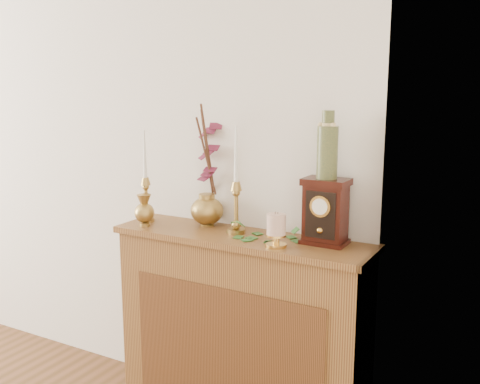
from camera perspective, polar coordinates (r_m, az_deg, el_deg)
The scene contains 10 objects.
console_shelf at distance 2.75m, azimuth 0.08°, elevation -14.32°, with size 1.24×0.34×0.93m.
candlestick_left at distance 2.84m, azimuth -9.54°, elevation -0.01°, with size 0.08×0.08×0.46m.
candlestick_center at distance 2.57m, azimuth -0.39°, elevation -0.71°, with size 0.08×0.08×0.50m.
bud_vase at distance 2.76m, azimuth -9.69°, elevation -1.88°, with size 0.10×0.10×0.16m.
ginger_jar at distance 2.74m, azimuth -3.14°, elevation 2.19°, with size 0.24×0.26×0.59m.
pillar_candle_left at distance 2.38m, azimuth 3.58°, elevation -3.74°, with size 0.08×0.08×0.15m.
pillar_candle_right at distance 2.38m, azimuth 3.84°, elevation -3.76°, with size 0.08×0.08×0.15m.
ivy_garland at distance 2.53m, azimuth 2.24°, elevation -4.40°, with size 0.38×0.17×0.08m.
mantel_clock at distance 2.44m, azimuth 8.66°, elevation -2.03°, with size 0.19×0.14×0.29m.
ceramic_vase at distance 2.40m, azimuth 8.88°, elevation 4.41°, with size 0.09×0.09×0.29m.
Camera 1 is at (2.61, -0.08, 1.62)m, focal length 42.00 mm.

